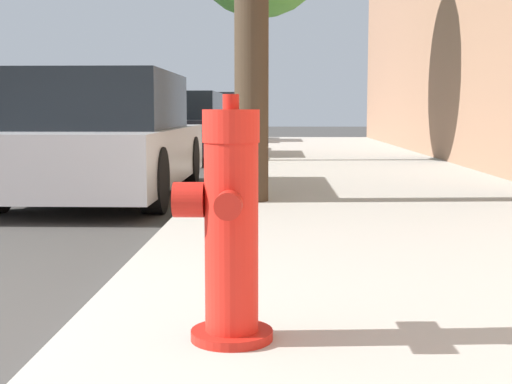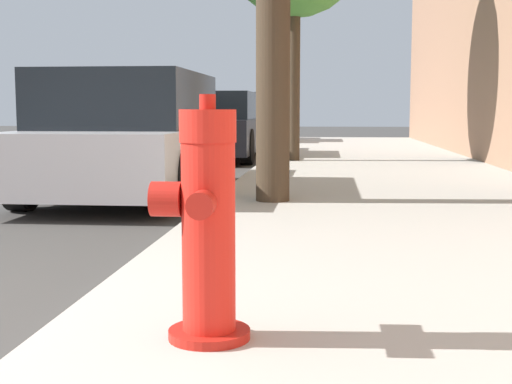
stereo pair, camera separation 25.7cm
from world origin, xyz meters
name	(u,v)px [view 2 (the right image)]	position (x,y,z in m)	size (l,w,h in m)	color
fire_hydrant	(207,227)	(2.32, 0.15, 0.53)	(0.36, 0.38, 0.89)	red
parked_car_near	(133,138)	(0.60, 5.38, 0.65)	(1.70, 4.21, 1.36)	#B7B7BC
parked_car_mid	(213,127)	(0.53, 11.32, 0.63)	(1.82, 4.12, 1.30)	black
parked_car_far	(248,119)	(0.50, 17.61, 0.70)	(1.86, 3.85, 1.43)	silver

